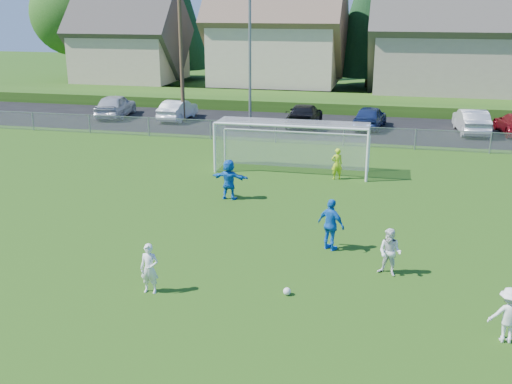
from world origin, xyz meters
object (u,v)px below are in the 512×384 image
goalkeeper (337,164)px  car_d (304,115)px  car_b (178,110)px  player_white_c (508,315)px  car_e (370,117)px  player_white_a (149,269)px  soccer_ball (287,291)px  player_white_b (390,252)px  car_a (115,105)px  player_blue_a (331,225)px  player_blue_b (229,179)px  soccer_goal (293,139)px  car_f (471,121)px

goalkeeper → car_d: car_d is taller
car_b → goalkeeper: bearing=137.1°
player_white_c → car_e: size_ratio=0.33×
player_white_a → soccer_ball: bearing=8.9°
player_white_b → car_e: 22.62m
car_a → goalkeeper: bearing=137.0°
player_white_c → player_blue_a: size_ratio=0.81×
car_a → car_d: bearing=171.1°
player_white_c → car_b: bearing=-57.9°
player_blue_a → car_a: player_blue_a is taller
player_blue_a → goalkeeper: player_blue_a is taller
player_white_a → player_blue_b: 8.78m
player_white_a → soccer_goal: soccer_goal is taller
player_blue_b → player_blue_a: bearing=141.7°
car_b → player_white_a: bearing=110.6°
goalkeeper → car_d: 12.53m
car_f → player_white_a: bearing=61.3°
car_a → car_e: car_a is taller
player_white_b → soccer_goal: 12.04m
car_d → player_white_c: bearing=107.6°
car_b → car_f: 19.71m
player_white_b → player_blue_a: player_blue_a is taller
soccer_ball → player_white_c: 5.81m
soccer_ball → soccer_goal: (-2.03, 12.99, 1.52)m
car_f → goalkeeper: bearing=55.1°
player_blue_a → soccer_goal: (-2.88, 9.43, 0.74)m
player_white_a → player_blue_b: bearing=88.9°
soccer_ball → player_white_b: bearing=35.5°
soccer_ball → goalkeeper: (0.23, 12.06, 0.63)m
car_e → car_f: (6.34, -0.12, 0.03)m
player_white_a → car_e: (5.05, 25.26, 0.00)m
player_white_b → car_f: (4.75, 22.45, 0.02)m
goalkeeper → car_b: 17.61m
soccer_goal → soccer_ball: bearing=-81.1°
player_blue_b → car_b: 18.44m
player_blue_b → car_e: 17.25m
player_blue_a → car_e: bearing=-59.7°
player_white_c → player_blue_a: (-4.80, 4.77, 0.17)m
goalkeeper → car_a: (-17.19, 12.58, 0.08)m
player_white_a → goalkeeper: bearing=70.8°
player_white_b → player_blue_a: size_ratio=0.84×
car_a → car_f: bearing=172.8°
player_white_b → car_b: size_ratio=0.35×
player_white_c → soccer_goal: 16.17m
soccer_ball → car_f: car_f is taller
player_blue_b → goalkeeper: size_ratio=1.16×
player_blue_b → car_f: player_blue_b is taller
car_f → car_e: bearing=-5.4°
soccer_ball → player_white_b: (2.79, 1.99, 0.63)m
soccer_ball → car_b: size_ratio=0.05×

